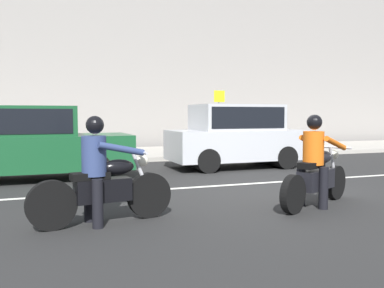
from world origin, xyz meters
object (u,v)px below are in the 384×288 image
(parked_sedan_forest_green, at_px, (24,142))
(parked_hatchback_silver, at_px, (236,135))
(street_sign_post, at_px, (219,113))
(motorcycle_with_rider_orange_stripe, at_px, (316,169))
(motorcycle_with_rider_denim_blue, at_px, (102,180))

(parked_sedan_forest_green, relative_size, parked_hatchback_silver, 1.23)
(parked_hatchback_silver, xyz_separation_m, street_sign_post, (1.29, 4.10, 0.63))
(street_sign_post, bearing_deg, parked_hatchback_silver, -107.52)
(motorcycle_with_rider_orange_stripe, relative_size, parked_sedan_forest_green, 0.42)
(motorcycle_with_rider_orange_stripe, bearing_deg, parked_hatchback_silver, 78.67)
(parked_sedan_forest_green, xyz_separation_m, parked_hatchback_silver, (5.64, 0.40, 0.05))
(parked_sedan_forest_green, bearing_deg, motorcycle_with_rider_denim_blue, -76.21)
(parked_sedan_forest_green, height_order, parked_hatchback_silver, parked_hatchback_silver)
(motorcycle_with_rider_orange_stripe, height_order, parked_hatchback_silver, parked_hatchback_silver)
(parked_sedan_forest_green, height_order, street_sign_post, street_sign_post)
(motorcycle_with_rider_denim_blue, relative_size, parked_sedan_forest_green, 0.44)
(motorcycle_with_rider_orange_stripe, distance_m, parked_sedan_forest_green, 6.56)
(parked_hatchback_silver, bearing_deg, parked_sedan_forest_green, -175.92)
(parked_sedan_forest_green, xyz_separation_m, street_sign_post, (6.93, 4.50, 0.67))
(motorcycle_with_rider_denim_blue, xyz_separation_m, motorcycle_with_rider_orange_stripe, (3.51, -0.09, 0.00))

